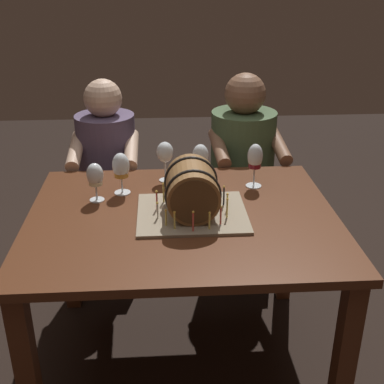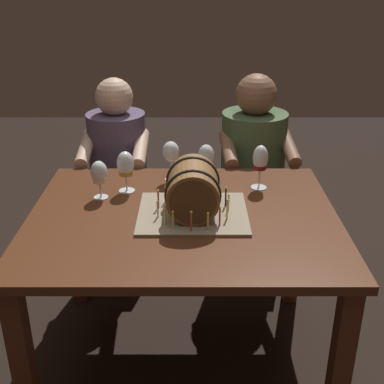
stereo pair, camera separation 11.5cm
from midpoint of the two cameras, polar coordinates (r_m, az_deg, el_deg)
The scene contains 10 objects.
ground_plane at distance 2.47m, azimuth -2.37°, elevation -18.21°, with size 8.00×8.00×0.00m, color black.
dining_table at distance 2.09m, azimuth -2.67°, elevation -5.23°, with size 1.25×1.00×0.75m.
barrel_cake at distance 2.00m, azimuth -1.66°, elevation -0.04°, with size 0.44×0.38×0.23m.
wine_glass_amber at distance 2.21m, azimuth -9.55°, elevation 2.74°, with size 0.08×0.08×0.19m.
wine_glass_empty at distance 2.31m, azimuth -4.52°, elevation 4.42°, with size 0.08×0.08×0.19m.
wine_glass_rose at distance 2.31m, azimuth -0.47°, elevation 3.93°, with size 0.08×0.08×0.18m.
wine_glass_red at distance 2.26m, azimuth 5.70°, elevation 3.77°, with size 0.07×0.07×0.20m.
wine_glass_white at distance 2.16m, azimuth -12.44°, elevation 1.72°, with size 0.07×0.07×0.17m.
person_seated_left at distance 2.88m, azimuth -10.46°, elevation 0.28°, with size 0.36×0.45×1.13m.
person_seated_right at distance 2.87m, azimuth 4.49°, elevation 1.26°, with size 0.41×0.49×1.15m.
Camera 1 is at (-0.08, -1.81, 1.67)m, focal length 47.04 mm.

